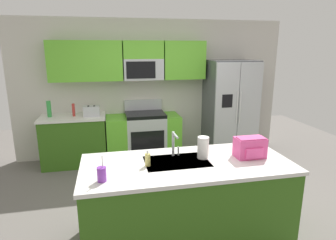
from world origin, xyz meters
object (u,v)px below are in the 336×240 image
pepper_mill (74,110)px  bottle_green (49,109)px  refrigerator (230,108)px  drink_cup_purple (102,174)px  toaster (92,111)px  paper_towel_roll (203,148)px  range_oven (144,136)px  sink_faucet (174,142)px  soap_dispenser (148,160)px  backpack (250,147)px

pepper_mill → bottle_green: (-0.41, 0.03, 0.03)m
refrigerator → drink_cup_purple: size_ratio=7.27×
toaster → paper_towel_roll: bearing=-61.0°
pepper_mill → bottle_green: bearing=175.4°
range_oven → pepper_mill: 1.35m
toaster → drink_cup_purple: (0.20, -2.66, -0.02)m
sink_faucet → drink_cup_purple: 0.91m
range_oven → paper_towel_roll: bearing=-81.3°
pepper_mill → soap_dispenser: pepper_mill is taller
range_oven → sink_faucet: size_ratio=4.82×
refrigerator → soap_dispenser: bearing=-129.4°
backpack → toaster: bearing=126.8°
range_oven → soap_dispenser: bearing=-96.1°
toaster → refrigerator: bearing=-0.4°
toaster → paper_towel_roll: paper_towel_roll is taller
soap_dispenser → paper_towel_roll: (0.62, 0.09, 0.05)m
toaster → bottle_green: (-0.72, 0.08, 0.05)m
pepper_mill → soap_dispenser: size_ratio=1.32×
refrigerator → toaster: (-2.61, 0.02, 0.07)m
range_oven → pepper_mill: size_ratio=6.05×
range_oven → toaster: bearing=-176.7°
bottle_green → paper_towel_roll: 3.12m
toaster → pepper_mill: bearing=170.8°
range_oven → paper_towel_roll: size_ratio=5.67×
refrigerator → bottle_green: (-3.33, 0.10, 0.12)m
range_oven → soap_dispenser: size_ratio=8.00×
refrigerator → toaster: 2.61m
drink_cup_purple → bottle_green: bearing=108.5°
refrigerator → paper_towel_roll: 2.65m
soap_dispenser → backpack: (1.14, 0.00, 0.05)m
soap_dispenser → paper_towel_roll: bearing=7.9°
drink_cup_purple → paper_towel_roll: 1.13m
toaster → sink_faucet: sink_faucet is taller
soap_dispenser → backpack: bearing=0.2°
range_oven → bottle_green: bottle_green is taller
sink_faucet → soap_dispenser: (-0.33, -0.19, -0.10)m
bottle_green → refrigerator: bearing=-1.8°
toaster → pepper_mill: 0.31m
range_oven → backpack: bearing=-70.3°
sink_faucet → backpack: 0.84m
range_oven → refrigerator: size_ratio=0.74×
range_oven → toaster: size_ratio=4.86×
paper_towel_roll → bottle_green: bearing=129.9°
bottle_green → drink_cup_purple: bottle_green is taller
refrigerator → bottle_green: bearing=178.2°
bottle_green → paper_towel_roll: bottle_green is taller
pepper_mill → paper_towel_roll: bearing=-56.1°
refrigerator → soap_dispenser: 3.08m
bottle_green → sink_faucet: size_ratio=1.00×
toaster → soap_dispenser: (0.66, -2.40, -0.02)m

